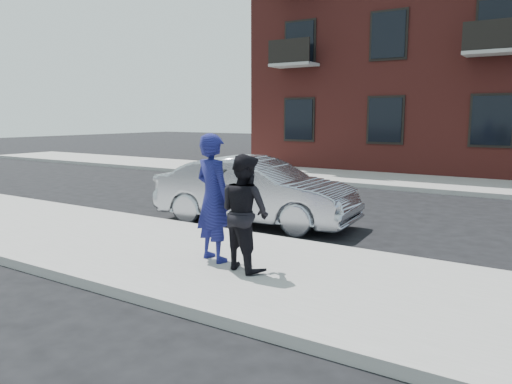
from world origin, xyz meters
The scene contains 8 objects.
ground centered at (0.00, 0.00, 0.00)m, with size 100.00×100.00×0.00m, color black.
near_sidewalk centered at (0.00, -0.25, 0.07)m, with size 50.00×3.50×0.15m, color gray.
near_curb centered at (0.00, 1.55, 0.07)m, with size 50.00×0.10×0.15m, color #999691.
far_sidewalk centered at (0.00, 11.25, 0.07)m, with size 50.00×3.50×0.15m, color gray.
far_curb centered at (0.00, 9.45, 0.07)m, with size 50.00×0.10×0.15m, color #999691.
silver_sedan centered at (-3.12, 2.80, 0.73)m, with size 1.55×4.46×1.47m, color #999BA3.
man_hoodie centered at (-1.87, -0.29, 1.13)m, with size 0.81×0.64×1.96m.
man_peacoat centered at (-1.20, -0.41, 0.99)m, with size 0.97×0.85×1.68m.
Camera 1 is at (2.77, -6.22, 2.37)m, focal length 35.00 mm.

